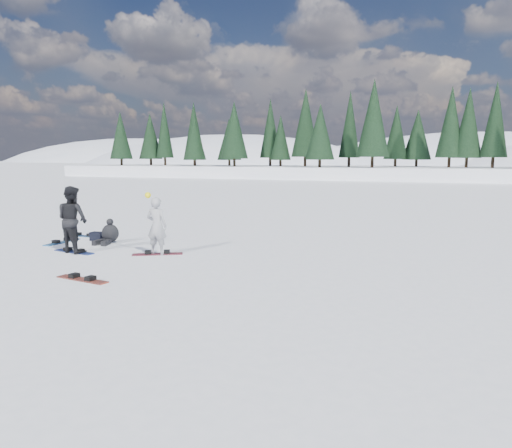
{
  "coord_description": "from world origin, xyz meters",
  "views": [
    {
      "loc": [
        6.89,
        -11.67,
        2.96
      ],
      "look_at": [
        2.23,
        1.08,
        1.1
      ],
      "focal_mm": 35.0,
      "sensor_mm": 36.0,
      "label": 1
    }
  ],
  "objects": [
    {
      "name": "snowboard_loose_a",
      "position": [
        -5.18,
        1.9,
        0.01
      ],
      "size": [
        0.3,
        1.5,
        0.03
      ],
      "primitive_type": "cube",
      "rotation": [
        0.0,
        0.0,
        1.56
      ],
      "color": "#1B5B98",
      "rests_on": "ground"
    },
    {
      "name": "snowboard_man",
      "position": [
        -3.6,
        0.62,
        0.01
      ],
      "size": [
        1.53,
        0.54,
        0.03
      ],
      "primitive_type": "cube",
      "rotation": [
        0.0,
        0.0,
        -0.18
      ],
      "color": "navy",
      "rests_on": "ground"
    },
    {
      "name": "ground",
      "position": [
        0.0,
        0.0,
        0.0
      ],
      "size": [
        420.0,
        420.0,
        0.0
      ],
      "primitive_type": "plane",
      "color": "white",
      "rests_on": "ground"
    },
    {
      "name": "gear_bag",
      "position": [
        -4.3,
        2.67,
        0.15
      ],
      "size": [
        0.46,
        0.31,
        0.3
      ],
      "primitive_type": "cube",
      "rotation": [
        0.0,
        0.0,
        0.02
      ],
      "color": "black",
      "rests_on": "ground"
    },
    {
      "name": "seated_rider",
      "position": [
        -3.6,
        2.42,
        0.32
      ],
      "size": [
        0.66,
        1.02,
        0.83
      ],
      "rotation": [
        0.0,
        0.0,
        0.14
      ],
      "color": "black",
      "rests_on": "ground"
    },
    {
      "name": "snowboard_woman",
      "position": [
        -0.99,
        1.2,
        0.01
      ],
      "size": [
        1.45,
        0.96,
        0.03
      ],
      "primitive_type": "cube",
      "rotation": [
        0.0,
        0.0,
        0.5
      ],
      "color": "maroon",
      "rests_on": "ground"
    },
    {
      "name": "snowboarder_man",
      "position": [
        -3.6,
        0.62,
        1.03
      ],
      "size": [
        1.14,
        0.97,
        2.05
      ],
      "primitive_type": "imported",
      "rotation": [
        0.0,
        0.0,
        2.93
      ],
      "color": "black",
      "rests_on": "ground"
    },
    {
      "name": "snowboard_loose_b",
      "position": [
        -1.04,
        -2.14,
        0.01
      ],
      "size": [
        1.53,
        0.53,
        0.03
      ],
      "primitive_type": "cube",
      "rotation": [
        0.0,
        0.0,
        -0.17
      ],
      "color": "#973421",
      "rests_on": "ground"
    },
    {
      "name": "alpine_backdrop",
      "position": [
        -11.72,
        189.16,
        -13.97
      ],
      "size": [
        412.5,
        227.0,
        53.2
      ],
      "color": "white",
      "rests_on": "ground"
    },
    {
      "name": "snowboard_loose_c",
      "position": [
        -5.33,
        3.24,
        0.01
      ],
      "size": [
        1.5,
        0.29,
        0.03
      ],
      "primitive_type": "cube",
      "rotation": [
        0.0,
        0.0,
        -0.01
      ],
      "color": "navy",
      "rests_on": "ground"
    },
    {
      "name": "snowboarder_woman",
      "position": [
        -0.99,
        1.2,
        0.88
      ],
      "size": [
        0.66,
        0.45,
        1.89
      ],
      "rotation": [
        0.0,
        0.0,
        3.19
      ],
      "color": "#A8A7AC",
      "rests_on": "ground"
    }
  ]
}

